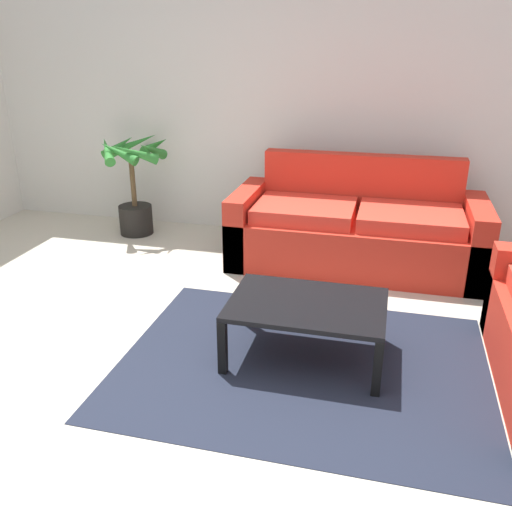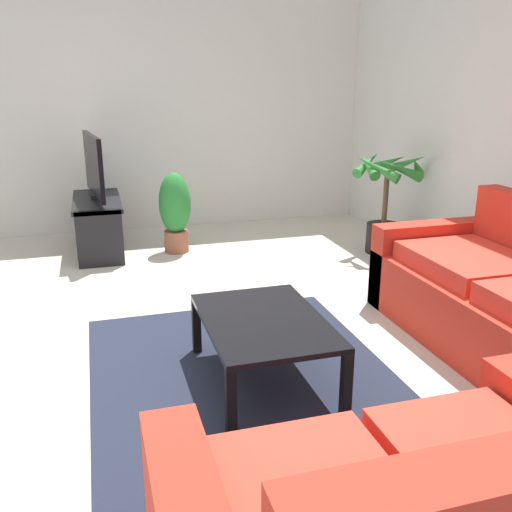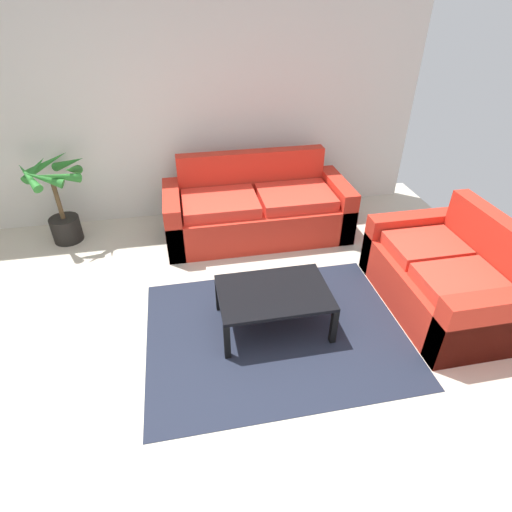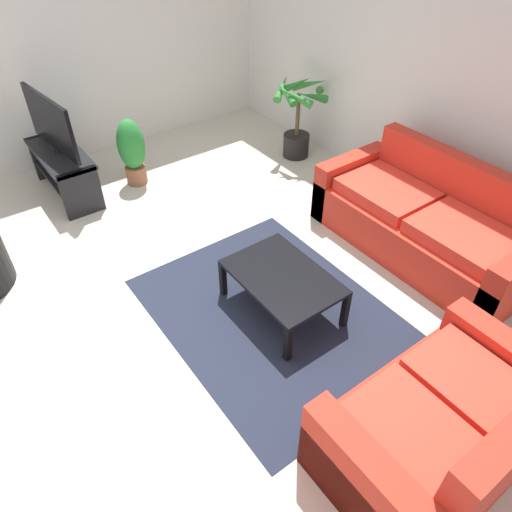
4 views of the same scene
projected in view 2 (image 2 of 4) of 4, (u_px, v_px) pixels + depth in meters
ground_plane at (130, 343)px, 3.61m from camera, size 6.60×6.60×0.00m
wall_left at (101, 108)px, 5.95m from camera, size 0.06×6.00×2.70m
tv_stand at (98, 218)px, 5.47m from camera, size 1.10×0.45×0.52m
tv at (94, 166)px, 5.32m from camera, size 1.03×0.16×0.62m
coffee_table at (264, 326)px, 3.07m from camera, size 0.94×0.65×0.38m
area_rug at (246, 381)px, 3.14m from camera, size 2.20×1.70×0.01m
potted_palm at (386, 202)px, 5.37m from camera, size 0.75×0.77×1.00m
potted_plant_small at (175, 210)px, 5.42m from camera, size 0.31×0.31×0.79m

